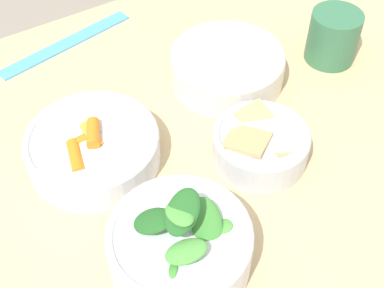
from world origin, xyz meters
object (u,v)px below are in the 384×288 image
ruler (67,44)px  cup (333,37)px  bowl_carrots (93,147)px  bowl_greens (180,246)px  bowl_beans_hotdog (227,68)px  bowl_cookies (260,143)px

ruler → cup: (0.37, -0.27, 0.04)m
bowl_carrots → cup: (0.44, -0.00, 0.02)m
bowl_carrots → cup: size_ratio=2.15×
bowl_carrots → bowl_greens: bowl_greens is taller
bowl_greens → bowl_beans_hotdog: bearing=46.2°
bowl_cookies → cup: size_ratio=1.56×
bowl_carrots → bowl_beans_hotdog: bowl_carrots is taller
ruler → bowl_beans_hotdog: bearing=-51.0°
bowl_carrots → bowl_beans_hotdog: 0.26m
bowl_carrots → ruler: size_ratio=0.72×
bowl_carrots → bowl_cookies: bearing=-30.3°
bowl_carrots → cup: bearing=-0.3°
bowl_beans_hotdog → ruler: (-0.18, 0.23, -0.02)m
bowl_greens → bowl_beans_hotdog: bowl_greens is taller
bowl_beans_hotdog → cup: 0.19m
ruler → bowl_greens: bearing=-96.5°
bowl_greens → cup: 0.47m
bowl_greens → cup: bearing=25.8°
bowl_greens → ruler: bearing=83.5°
bowl_cookies → bowl_carrots: bearing=149.7°
cup → bowl_cookies: bearing=-153.9°
cup → bowl_beans_hotdog: bearing=166.0°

